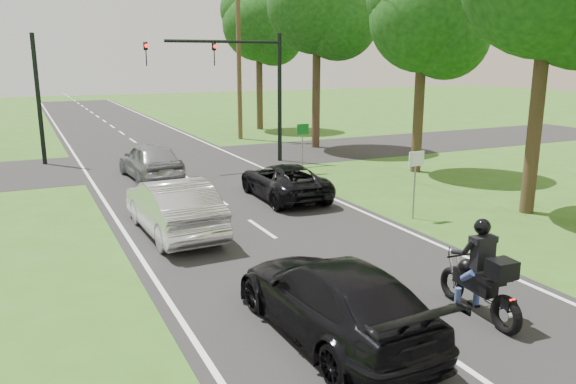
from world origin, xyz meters
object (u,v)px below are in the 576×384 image
at_px(motorcycle_rider, 482,279).
at_px(silver_sedan, 173,206).
at_px(dark_car_behind, 333,298).
at_px(utility_pole_far, 239,55).
at_px(dark_suv, 284,181).
at_px(silver_suv, 150,160).
at_px(sign_white, 416,168).
at_px(sign_green, 303,136).
at_px(traffic_signal, 243,75).

bearing_deg(motorcycle_rider, silver_sedan, 121.75).
relative_size(dark_car_behind, utility_pole_far, 0.49).
bearing_deg(dark_suv, motorcycle_rider, 88.38).
bearing_deg(silver_suv, sign_white, 119.17).
xyz_separation_m(dark_suv, sign_white, (2.52, -4.14, 0.96)).
bearing_deg(utility_pole_far, sign_green, -96.73).
distance_m(dark_suv, dark_car_behind, 10.26).
xyz_separation_m(dark_suv, utility_pole_far, (4.02, 14.88, 4.45)).
bearing_deg(sign_green, motorcycle_rider, -103.33).
height_order(silver_suv, sign_green, sign_green).
bearing_deg(sign_white, silver_sedan, 166.48).
relative_size(dark_suv, silver_sedan, 0.93).
bearing_deg(dark_suv, sign_white, 123.09).
bearing_deg(sign_white, silver_suv, 122.74).
bearing_deg(sign_green, traffic_signal, 117.38).
bearing_deg(dark_car_behind, motorcycle_rider, 166.93).
relative_size(motorcycle_rider, sign_white, 1.08).
distance_m(dark_suv, silver_suv, 6.42).
xyz_separation_m(motorcycle_rider, dark_car_behind, (-2.94, 0.58, -0.06)).
relative_size(traffic_signal, utility_pole_far, 0.64).
height_order(dark_suv, sign_white, sign_white).
bearing_deg(sign_white, traffic_signal, 97.05).
bearing_deg(dark_suv, utility_pole_far, -103.30).
xyz_separation_m(silver_sedan, dark_car_behind, (1.05, -7.19, -0.09)).
height_order(dark_suv, traffic_signal, traffic_signal).
relative_size(silver_suv, traffic_signal, 0.71).
xyz_separation_m(motorcycle_rider, silver_sedan, (-3.99, 7.77, 0.03)).
relative_size(traffic_signal, sign_white, 3.00).
distance_m(motorcycle_rider, dark_suv, 10.22).
height_order(motorcycle_rider, silver_suv, motorcycle_rider).
distance_m(traffic_signal, sign_white, 11.39).
bearing_deg(silver_sedan, utility_pole_far, -118.49).
relative_size(dark_suv, utility_pole_far, 0.45).
bearing_deg(silver_suv, motorcycle_rider, 97.23).
bearing_deg(dark_car_behind, silver_suv, -91.94).
relative_size(silver_sedan, traffic_signal, 0.76).
distance_m(utility_pole_far, sign_white, 19.39).
distance_m(silver_sedan, sign_white, 7.37).
height_order(silver_suv, dark_car_behind, silver_suv).
xyz_separation_m(silver_suv, traffic_signal, (4.73, 1.54, 3.36)).
bearing_deg(silver_sedan, silver_suv, -99.57).
bearing_deg(traffic_signal, silver_suv, -161.93).
xyz_separation_m(dark_suv, silver_sedan, (-4.60, -2.43, 0.17)).
bearing_deg(sign_white, motorcycle_rider, -117.34).
height_order(silver_suv, utility_pole_far, utility_pole_far).
xyz_separation_m(dark_suv, traffic_signal, (1.16, 6.87, 3.50)).
xyz_separation_m(dark_car_behind, traffic_signal, (4.71, 16.50, 3.42)).
relative_size(traffic_signal, sign_green, 3.00).
relative_size(silver_suv, dark_car_behind, 0.92).
xyz_separation_m(motorcycle_rider, silver_suv, (-2.96, 15.53, 0.00)).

